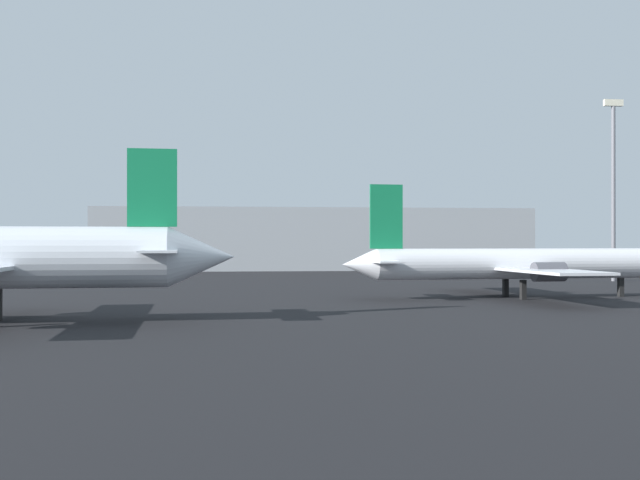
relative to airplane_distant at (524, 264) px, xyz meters
name	(u,v)px	position (x,y,z in m)	size (l,w,h in m)	color
airplane_distant	(524,264)	(0.00, 0.00, 0.00)	(32.93, 24.73, 9.58)	white
light_mast_right	(613,180)	(21.46, 25.26, 9.48)	(2.40, 0.50, 22.26)	slate
terminal_building	(312,239)	(-10.85, 71.24, 2.30)	(73.74, 22.03, 10.49)	#999EA3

